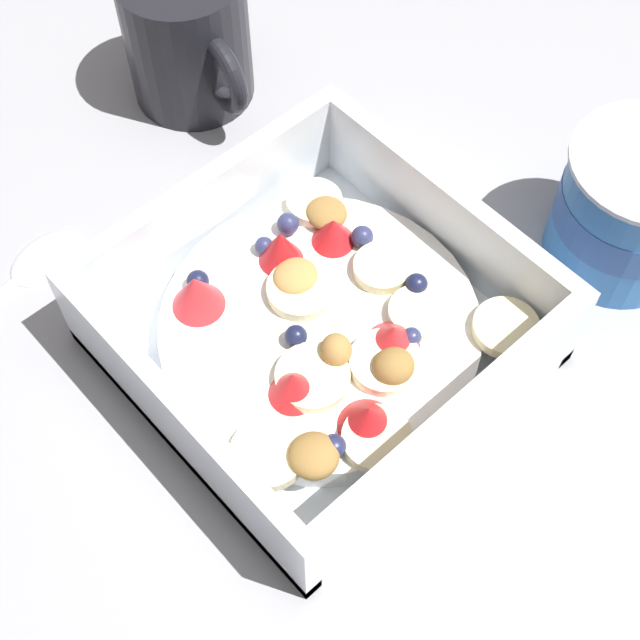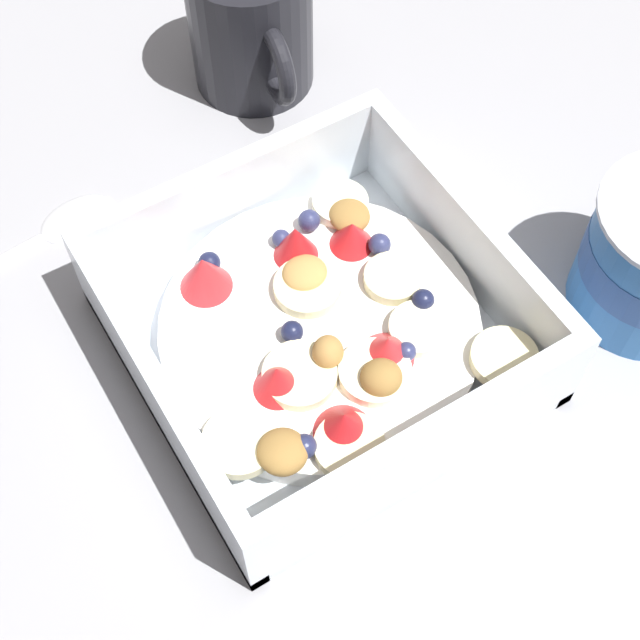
% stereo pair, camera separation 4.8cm
% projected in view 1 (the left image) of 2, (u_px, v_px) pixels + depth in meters
% --- Properties ---
extents(ground_plane, '(2.40, 2.40, 0.00)m').
position_uv_depth(ground_plane, '(357.00, 341.00, 0.51)').
color(ground_plane, '#9E9EA3').
extents(fruit_bowl, '(0.20, 0.20, 0.07)m').
position_uv_depth(fruit_bowl, '(321.00, 330.00, 0.49)').
color(fruit_bowl, white).
rests_on(fruit_bowl, ground).
extents(spoon, '(0.04, 0.17, 0.01)m').
position_uv_depth(spoon, '(9.00, 282.00, 0.53)').
color(spoon, silver).
rests_on(spoon, ground).
extents(yogurt_cup, '(0.09, 0.09, 0.08)m').
position_uv_depth(yogurt_cup, '(632.00, 208.00, 0.51)').
color(yogurt_cup, '#3370B7').
rests_on(yogurt_cup, ground).
extents(coffee_mug, '(0.11, 0.08, 0.09)m').
position_uv_depth(coffee_mug, '(189.00, 38.00, 0.58)').
color(coffee_mug, black).
rests_on(coffee_mug, ground).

